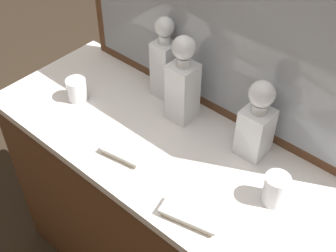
% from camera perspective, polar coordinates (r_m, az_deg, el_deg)
% --- Properties ---
extents(dresser, '(1.29, 0.51, 0.82)m').
position_cam_1_polar(dresser, '(1.73, 0.00, -12.02)').
color(dresser, brown).
rests_on(dresser, ground_plane).
extents(dresser_mirror, '(1.13, 0.03, 0.73)m').
position_cam_1_polar(dresser_mirror, '(1.35, 6.88, 14.13)').
color(dresser_mirror, brown).
rests_on(dresser_mirror, dresser).
extents(crystal_decanter_center, '(0.09, 0.09, 0.27)m').
position_cam_1_polar(crystal_decanter_center, '(1.35, 11.22, 0.00)').
color(crystal_decanter_center, white).
rests_on(crystal_decanter_center, dresser).
extents(crystal_decanter_left, '(0.08, 0.08, 0.31)m').
position_cam_1_polar(crystal_decanter_left, '(1.44, 1.89, 5.00)').
color(crystal_decanter_left, white).
rests_on(crystal_decanter_left, dresser).
extents(crystal_decanter_right, '(0.07, 0.07, 0.31)m').
position_cam_1_polar(crystal_decanter_right, '(1.54, -0.43, 7.81)').
color(crystal_decanter_right, white).
rests_on(crystal_decanter_right, dresser).
extents(crystal_tumbler_rear, '(0.07, 0.07, 0.10)m').
position_cam_1_polar(crystal_tumbler_rear, '(1.27, 13.59, -8.01)').
color(crystal_tumbler_rear, white).
rests_on(crystal_tumbler_rear, dresser).
extents(crystal_tumbler_front, '(0.07, 0.07, 0.08)m').
position_cam_1_polar(crystal_tumbler_front, '(1.60, -11.59, 4.47)').
color(crystal_tumbler_front, white).
rests_on(crystal_tumbler_front, dresser).
extents(silver_brush_center, '(0.18, 0.10, 0.02)m').
position_cam_1_polar(silver_brush_center, '(1.22, 2.91, -11.43)').
color(silver_brush_center, '#B7A88C').
rests_on(silver_brush_center, dresser).
extents(silver_brush_rear, '(0.15, 0.08, 0.02)m').
position_cam_1_polar(silver_brush_rear, '(1.38, -5.77, -3.51)').
color(silver_brush_rear, '#B7A88C').
rests_on(silver_brush_rear, dresser).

